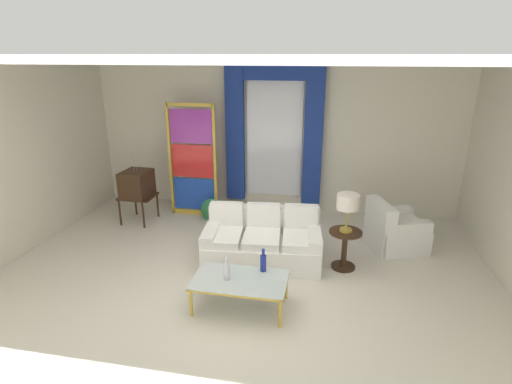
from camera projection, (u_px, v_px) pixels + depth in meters
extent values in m
plane|color=silver|center=(239.00, 283.00, 5.67)|extent=(16.00, 16.00, 0.00)
cube|color=silver|center=(274.00, 136.00, 8.03)|extent=(8.00, 0.12, 3.00)
cube|color=silver|center=(23.00, 157.00, 6.40)|extent=(0.12, 7.00, 3.00)
cube|color=white|center=(250.00, 56.00, 5.44)|extent=(8.00, 7.60, 0.04)
cube|color=white|center=(274.00, 134.00, 7.93)|extent=(1.10, 0.02, 2.50)
cylinder|color=gold|center=(275.00, 65.00, 7.43)|extent=(2.00, 0.04, 0.04)
cube|color=navy|center=(235.00, 134.00, 7.98)|extent=(0.36, 0.12, 2.70)
cube|color=navy|center=(313.00, 137.00, 7.70)|extent=(0.36, 0.12, 2.70)
cube|color=navy|center=(274.00, 73.00, 7.46)|extent=(1.80, 0.10, 0.28)
cube|color=white|center=(262.00, 251.00, 6.17)|extent=(1.82, 1.07, 0.38)
cube|color=white|center=(264.00, 229.00, 6.46)|extent=(1.75, 0.37, 0.78)
cube|color=white|center=(314.00, 248.00, 6.08)|extent=(0.28, 0.87, 0.56)
cube|color=white|center=(212.00, 243.00, 6.21)|extent=(0.28, 0.87, 0.56)
cube|color=white|center=(301.00, 239.00, 6.00)|extent=(0.60, 0.79, 0.12)
cube|color=white|center=(301.00, 217.00, 6.23)|extent=(0.52, 0.19, 0.40)
cube|color=white|center=(262.00, 237.00, 6.05)|extent=(0.60, 0.79, 0.12)
cube|color=white|center=(264.00, 216.00, 6.28)|extent=(0.52, 0.19, 0.40)
cube|color=white|center=(224.00, 236.00, 6.10)|extent=(0.60, 0.79, 0.12)
cube|color=white|center=(227.00, 215.00, 6.33)|extent=(0.52, 0.19, 0.40)
cube|color=silver|center=(240.00, 279.00, 5.00)|extent=(1.17, 0.67, 0.02)
cube|color=gold|center=(246.00, 268.00, 5.30)|extent=(1.17, 0.04, 0.03)
cube|color=gold|center=(234.00, 295.00, 4.71)|extent=(1.17, 0.04, 0.03)
cube|color=gold|center=(197.00, 276.00, 5.10)|extent=(0.04, 0.67, 0.03)
cube|color=gold|center=(285.00, 286.00, 4.90)|extent=(0.04, 0.67, 0.03)
cylinder|color=gold|center=(206.00, 278.00, 5.44)|extent=(0.04, 0.04, 0.38)
cylinder|color=gold|center=(286.00, 286.00, 5.24)|extent=(0.04, 0.04, 0.38)
cylinder|color=gold|center=(191.00, 303.00, 4.89)|extent=(0.04, 0.04, 0.38)
cylinder|color=gold|center=(280.00, 313.00, 4.69)|extent=(0.04, 0.04, 0.38)
cylinder|color=navy|center=(263.00, 263.00, 5.14)|extent=(0.08, 0.08, 0.22)
cylinder|color=navy|center=(263.00, 254.00, 5.10)|extent=(0.04, 0.04, 0.06)
sphere|color=navy|center=(263.00, 250.00, 5.08)|extent=(0.05, 0.05, 0.05)
cylinder|color=silver|center=(227.00, 272.00, 4.95)|extent=(0.08, 0.08, 0.20)
cylinder|color=silver|center=(227.00, 263.00, 4.91)|extent=(0.03, 0.03, 0.06)
sphere|color=silver|center=(226.00, 259.00, 4.89)|extent=(0.04, 0.04, 0.04)
cube|color=#382314|center=(138.00, 196.00, 7.61)|extent=(0.62, 0.54, 0.03)
cylinder|color=#382314|center=(120.00, 213.00, 7.49)|extent=(0.04, 0.04, 0.50)
cylinder|color=#382314|center=(136.00, 203.00, 8.01)|extent=(0.04, 0.04, 0.50)
cylinder|color=#382314|center=(143.00, 215.00, 7.38)|extent=(0.04, 0.04, 0.50)
cylinder|color=#382314|center=(158.00, 205.00, 7.90)|extent=(0.04, 0.04, 0.50)
cube|color=#382314|center=(137.00, 183.00, 7.53)|extent=(0.51, 0.59, 0.48)
cube|color=black|center=(125.00, 182.00, 7.58)|extent=(0.03, 0.39, 0.30)
cylinder|color=gold|center=(124.00, 192.00, 7.57)|extent=(0.01, 0.04, 0.04)
cylinder|color=gold|center=(129.00, 190.00, 7.71)|extent=(0.01, 0.04, 0.04)
cylinder|color=silver|center=(135.00, 162.00, 7.39)|extent=(0.02, 0.13, 0.34)
cylinder|color=silver|center=(135.00, 162.00, 7.39)|extent=(0.02, 0.13, 0.34)
cube|color=white|center=(397.00, 236.00, 6.66)|extent=(1.01, 1.01, 0.40)
cube|color=white|center=(398.00, 222.00, 6.58)|extent=(0.87, 0.87, 0.10)
cube|color=white|center=(379.00, 226.00, 6.55)|extent=(0.44, 0.82, 0.80)
cube|color=white|center=(389.00, 223.00, 6.93)|extent=(0.76, 0.40, 0.58)
cube|color=white|center=(407.00, 239.00, 6.33)|extent=(0.76, 0.40, 0.58)
cube|color=gold|center=(170.00, 160.00, 7.81)|extent=(0.05, 0.05, 2.20)
cube|color=gold|center=(215.00, 162.00, 7.65)|extent=(0.05, 0.05, 2.20)
cube|color=gold|center=(189.00, 105.00, 7.38)|extent=(0.90, 0.05, 0.06)
cube|color=gold|center=(195.00, 212.00, 8.07)|extent=(0.90, 0.05, 0.10)
cube|color=#1E47B7|center=(194.00, 194.00, 7.95)|extent=(0.82, 0.02, 0.64)
cube|color=red|center=(192.00, 161.00, 7.73)|extent=(0.82, 0.02, 0.64)
cube|color=purple|center=(191.00, 126.00, 7.51)|extent=(0.82, 0.02, 0.64)
cylinder|color=beige|center=(213.00, 218.00, 7.85)|extent=(0.16, 0.16, 0.06)
ellipsoid|color=navy|center=(212.00, 212.00, 7.81)|extent=(0.18, 0.32, 0.20)
sphere|color=navy|center=(214.00, 204.00, 7.91)|extent=(0.09, 0.09, 0.09)
cone|color=gold|center=(215.00, 203.00, 7.96)|extent=(0.02, 0.04, 0.02)
cone|color=#308D49|center=(209.00, 211.00, 7.61)|extent=(0.44, 0.40, 0.50)
cylinder|color=#382314|center=(346.00, 232.00, 5.89)|extent=(0.48, 0.48, 0.03)
cylinder|color=#382314|center=(344.00, 250.00, 5.99)|extent=(0.08, 0.08, 0.55)
cylinder|color=#382314|center=(343.00, 266.00, 6.08)|extent=(0.36, 0.36, 0.03)
cylinder|color=#B29338|center=(346.00, 230.00, 5.88)|extent=(0.18, 0.18, 0.04)
cylinder|color=#B29338|center=(347.00, 217.00, 5.82)|extent=(0.03, 0.03, 0.36)
cylinder|color=silver|center=(348.00, 202.00, 5.74)|extent=(0.32, 0.32, 0.22)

